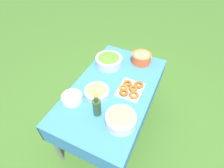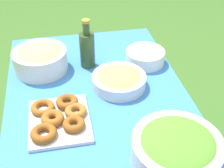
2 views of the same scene
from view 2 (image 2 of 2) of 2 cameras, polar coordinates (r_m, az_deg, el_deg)
picnic_table at (r=1.46m, az=-1.93°, el=-7.63°), size 1.48×0.85×0.76m
salad_bowl at (r=1.15m, az=11.72°, el=-11.58°), size 0.33×0.33×0.13m
pasta_bowl at (r=1.65m, az=-13.02°, el=4.64°), size 0.28×0.28×0.13m
donut_platter at (r=1.33m, az=-9.68°, el=-6.13°), size 0.31×0.27×0.05m
plate_stack at (r=1.69m, az=6.09°, el=4.97°), size 0.21×0.21×0.07m
olive_oil_bottle at (r=1.63m, az=-4.56°, el=6.51°), size 0.08×0.08×0.26m
fruit_bowl at (r=1.50m, az=1.29°, el=0.79°), size 0.26×0.26×0.08m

